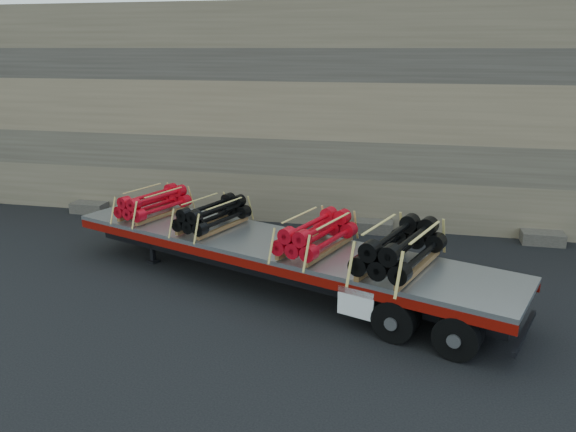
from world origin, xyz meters
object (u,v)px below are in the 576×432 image
bundle_midfront (213,215)px  trailer (276,264)px  bundle_front (154,204)px  bundle_midrear (316,235)px  bundle_rear (400,249)px

bundle_midfront → trailer: bearing=-0.0°
bundle_midfront → bundle_front: bearing=180.0°
trailer → bundle_midrear: bundle_midrear is taller
trailer → bundle_midrear: bearing=0.0°
bundle_rear → bundle_midfront: bearing=180.0°
bundle_midrear → bundle_rear: (1.91, -0.69, 0.05)m
trailer → bundle_rear: (2.94, -1.06, 1.01)m
trailer → bundle_rear: bundle_rear is taller
bundle_front → bundle_midrear: (4.84, -1.74, 0.03)m
bundle_midrear → bundle_rear: bearing=-0.0°
trailer → bundle_midrear: (1.03, -0.37, 0.95)m
trailer → bundle_rear: size_ratio=4.72×
bundle_midrear → bundle_rear: bundle_rear is taller
trailer → bundle_midrear: 1.46m
trailer → bundle_midfront: size_ratio=5.80×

